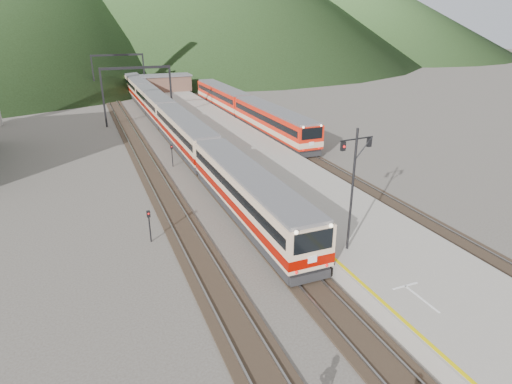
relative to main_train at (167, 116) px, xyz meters
name	(u,v)px	position (x,y,z in m)	size (l,w,h in m)	color
track_main	(185,148)	(0.00, -9.51, -1.91)	(2.60, 200.00, 0.23)	black
track_far	(141,153)	(-5.00, -9.51, -1.91)	(2.60, 200.00, 0.23)	black
track_second	(276,139)	(11.50, -9.51, -1.91)	(2.60, 200.00, 0.23)	black
platform	(237,144)	(5.60, -11.51, -1.47)	(8.00, 100.00, 1.00)	gray
gantry_near	(137,84)	(-2.85, 5.49, 3.61)	(9.55, 0.25, 8.00)	black
gantry_far	(118,67)	(-2.85, 30.49, 3.61)	(9.55, 0.25, 8.00)	black
station_shed	(166,83)	(5.60, 28.49, 0.60)	(9.40, 4.40, 3.10)	brown
main_train	(167,116)	(0.00, 0.00, 0.00)	(2.86, 78.36, 3.49)	tan
second_train	(244,108)	(11.50, 1.53, 0.05)	(2.94, 40.06, 3.59)	red
signal_mast	(353,179)	(3.21, -37.80, 3.52)	(2.20, 0.34, 7.41)	black
short_signal_b	(172,153)	(-2.66, -15.27, -0.51)	(0.24, 0.19, 2.27)	black
short_signal_c	(149,222)	(-7.40, -30.55, -0.51)	(0.23, 0.17, 2.27)	black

